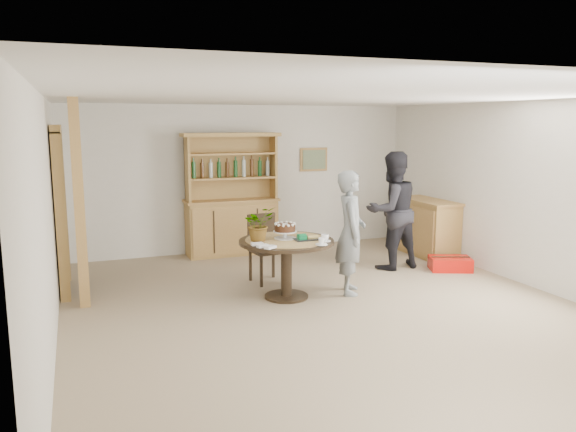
# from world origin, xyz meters

# --- Properties ---
(ground) EXTENTS (7.00, 7.00, 0.00)m
(ground) POSITION_xyz_m (0.00, 0.00, 0.00)
(ground) COLOR tan
(ground) RESTS_ON ground
(room_shell) EXTENTS (6.04, 7.04, 2.52)m
(room_shell) POSITION_xyz_m (0.00, 0.01, 1.74)
(room_shell) COLOR white
(room_shell) RESTS_ON ground
(doorway) EXTENTS (0.13, 1.10, 2.18)m
(doorway) POSITION_xyz_m (-2.93, 2.00, 1.11)
(doorway) COLOR black
(doorway) RESTS_ON ground
(pine_post) EXTENTS (0.12, 0.12, 2.50)m
(pine_post) POSITION_xyz_m (-2.70, 1.20, 1.25)
(pine_post) COLOR tan
(pine_post) RESTS_ON ground
(hutch) EXTENTS (1.62, 0.54, 2.04)m
(hutch) POSITION_xyz_m (-0.30, 3.24, 0.69)
(hutch) COLOR tan
(hutch) RESTS_ON ground
(sideboard) EXTENTS (0.54, 1.26, 0.94)m
(sideboard) POSITION_xyz_m (2.74, 2.00, 0.47)
(sideboard) COLOR tan
(sideboard) RESTS_ON ground
(dining_table) EXTENTS (1.20, 1.20, 0.76)m
(dining_table) POSITION_xyz_m (-0.29, 0.66, 0.60)
(dining_table) COLOR black
(dining_table) RESTS_ON ground
(dining_chair) EXTENTS (0.47, 0.47, 0.95)m
(dining_chair) POSITION_xyz_m (-0.30, 1.49, 0.54)
(dining_chair) COLOR black
(dining_chair) RESTS_ON ground
(birthday_cake) EXTENTS (0.30, 0.30, 0.20)m
(birthday_cake) POSITION_xyz_m (-0.29, 0.71, 0.88)
(birthday_cake) COLOR white
(birthday_cake) RESTS_ON dining_table
(flower_vase) EXTENTS (0.47, 0.44, 0.42)m
(flower_vase) POSITION_xyz_m (-0.64, 0.71, 0.97)
(flower_vase) COLOR #3F7233
(flower_vase) RESTS_ON dining_table
(gift_tray) EXTENTS (0.30, 0.20, 0.08)m
(gift_tray) POSITION_xyz_m (-0.07, 0.53, 0.79)
(gift_tray) COLOR black
(gift_tray) RESTS_ON dining_table
(coffee_cup_a) EXTENTS (0.15, 0.15, 0.09)m
(coffee_cup_a) POSITION_xyz_m (0.11, 0.38, 0.80)
(coffee_cup_a) COLOR white
(coffee_cup_a) RESTS_ON dining_table
(coffee_cup_b) EXTENTS (0.15, 0.15, 0.08)m
(coffee_cup_b) POSITION_xyz_m (-0.01, 0.21, 0.79)
(coffee_cup_b) COLOR white
(coffee_cup_b) RESTS_ON dining_table
(napkins) EXTENTS (0.24, 0.33, 0.03)m
(napkins) POSITION_xyz_m (-0.70, 0.34, 0.77)
(napkins) COLOR white
(napkins) RESTS_ON dining_table
(teen_boy) EXTENTS (0.58, 0.69, 1.61)m
(teen_boy) POSITION_xyz_m (0.56, 0.56, 0.80)
(teen_boy) COLOR slate
(teen_boy) RESTS_ON ground
(adult_person) EXTENTS (0.93, 0.76, 1.78)m
(adult_person) POSITION_xyz_m (1.73, 1.47, 0.89)
(adult_person) COLOR black
(adult_person) RESTS_ON ground
(red_suitcase) EXTENTS (0.71, 0.60, 0.21)m
(red_suitcase) POSITION_xyz_m (2.50, 1.03, 0.10)
(red_suitcase) COLOR red
(red_suitcase) RESTS_ON ground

